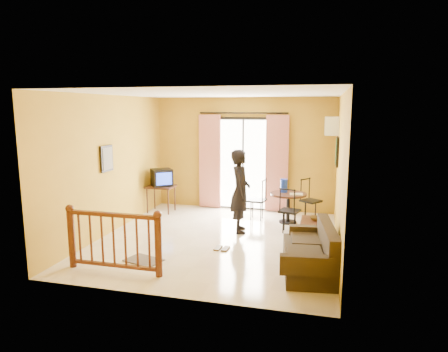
% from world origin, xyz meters
% --- Properties ---
extents(ground, '(5.00, 5.00, 0.00)m').
position_xyz_m(ground, '(0.00, 0.00, 0.00)').
color(ground, beige).
rests_on(ground, ground).
extents(room_shell, '(5.00, 5.00, 5.00)m').
position_xyz_m(room_shell, '(0.00, 0.00, 1.70)').
color(room_shell, white).
rests_on(room_shell, ground).
extents(balcony_door, '(2.25, 0.14, 2.46)m').
position_xyz_m(balcony_door, '(0.00, 2.43, 1.19)').
color(balcony_door, black).
rests_on(balcony_door, ground).
extents(tv_table, '(0.66, 0.55, 0.65)m').
position_xyz_m(tv_table, '(-1.90, 1.69, 0.58)').
color(tv_table, black).
rests_on(tv_table, ground).
extents(television, '(0.63, 0.62, 0.42)m').
position_xyz_m(television, '(-1.87, 1.68, 0.86)').
color(television, black).
rests_on(television, tv_table).
extents(picture_left, '(0.05, 0.42, 0.52)m').
position_xyz_m(picture_left, '(-2.22, -0.20, 1.55)').
color(picture_left, black).
rests_on(picture_left, room_shell).
extents(dining_table, '(0.81, 0.81, 0.67)m').
position_xyz_m(dining_table, '(1.23, 1.51, 0.53)').
color(dining_table, black).
rests_on(dining_table, ground).
extents(water_jug, '(0.16, 0.16, 0.30)m').
position_xyz_m(water_jug, '(1.11, 1.60, 0.82)').
color(water_jug, '#1430BB').
rests_on(water_jug, dining_table).
extents(serving_tray, '(0.30, 0.21, 0.02)m').
position_xyz_m(serving_tray, '(1.40, 1.41, 0.68)').
color(serving_tray, beige).
rests_on(serving_tray, dining_table).
extents(dining_chairs, '(1.70, 1.55, 0.95)m').
position_xyz_m(dining_chairs, '(1.18, 1.42, 0.00)').
color(dining_chairs, black).
rests_on(dining_chairs, ground).
extents(air_conditioner, '(0.31, 0.60, 0.40)m').
position_xyz_m(air_conditioner, '(2.09, 1.95, 2.15)').
color(air_conditioner, white).
rests_on(air_conditioner, room_shell).
extents(botanical_print, '(0.05, 0.50, 0.60)m').
position_xyz_m(botanical_print, '(2.22, 1.30, 1.65)').
color(botanical_print, black).
rests_on(botanical_print, room_shell).
extents(coffee_table, '(0.53, 0.96, 0.43)m').
position_xyz_m(coffee_table, '(1.85, 0.18, 0.28)').
color(coffee_table, black).
rests_on(coffee_table, ground).
extents(bowl, '(0.27, 0.27, 0.07)m').
position_xyz_m(bowl, '(1.85, 0.35, 0.46)').
color(bowl, '#523F1C').
rests_on(bowl, coffee_table).
extents(sofa, '(0.93, 1.69, 0.77)m').
position_xyz_m(sofa, '(1.85, -1.15, 0.29)').
color(sofa, black).
rests_on(sofa, ground).
extents(standing_person, '(0.57, 0.71, 1.71)m').
position_xyz_m(standing_person, '(0.32, 0.61, 0.86)').
color(standing_person, black).
rests_on(standing_person, ground).
extents(stair_balustrade, '(1.63, 0.13, 1.04)m').
position_xyz_m(stair_balustrade, '(-1.15, -1.90, 0.56)').
color(stair_balustrade, '#471E0F').
rests_on(stair_balustrade, ground).
extents(doormat, '(0.69, 0.56, 0.02)m').
position_xyz_m(doormat, '(-0.90, -1.39, 0.01)').
color(doormat, '#524B42').
rests_on(doormat, ground).
extents(sandals, '(0.26, 0.26, 0.03)m').
position_xyz_m(sandals, '(0.23, -0.52, 0.01)').
color(sandals, '#523F1C').
rests_on(sandals, ground).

